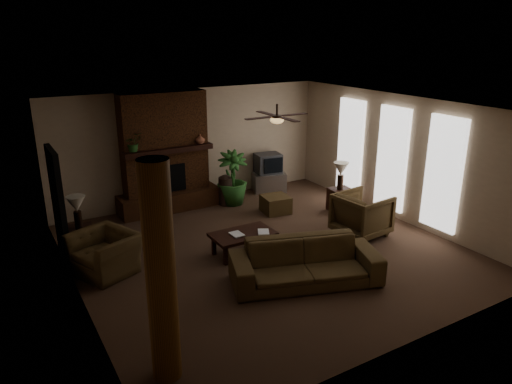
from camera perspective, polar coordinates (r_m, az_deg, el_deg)
room_shell at (r=8.95m, az=1.31°, el=1.11°), size 7.00×7.00×7.00m
fireplace at (r=11.49m, az=-10.69°, el=3.50°), size 2.40×0.70×2.80m
windows at (r=11.24m, az=15.88°, el=3.80°), size 0.08×3.65×2.35m
log_column at (r=5.76m, az=-11.29°, el=-9.70°), size 0.36×0.36×2.80m
doorway at (r=9.60m, az=-22.51°, el=-1.33°), size 0.10×1.00×2.10m
ceiling_fan at (r=9.14m, az=2.51°, el=8.76°), size 1.35×1.35×0.37m
sofa at (r=8.19m, az=5.94°, el=-7.59°), size 2.62×1.52×0.98m
armchair_left at (r=8.91m, az=-17.63°, el=-6.21°), size 1.09×1.30×0.97m
armchair_right at (r=10.23m, az=12.53°, el=-2.40°), size 1.01×1.06×1.00m
coffee_table at (r=9.20m, az=-1.59°, el=-5.23°), size 1.20×0.70×0.43m
ottoman at (r=11.34m, az=2.35°, el=-1.46°), size 0.67×0.67×0.40m
tv_stand at (r=12.81m, az=1.59°, el=1.19°), size 0.96×0.74×0.50m
tv at (r=12.70m, az=1.46°, el=3.43°), size 0.72×0.62×0.52m
floor_vase at (r=11.78m, az=-3.65°, el=0.49°), size 0.34×0.34×0.77m
floor_plant at (r=11.85m, az=-2.84°, el=0.32°), size 0.99×1.45×0.74m
side_table_left at (r=9.81m, az=-20.17°, el=-5.51°), size 0.54×0.54×0.55m
lamp_left at (r=9.50m, az=-20.60°, el=-1.61°), size 0.37×0.37×0.65m
side_table_right at (r=11.55m, az=10.07°, el=-0.96°), size 0.55×0.55×0.55m
lamp_right at (r=11.32m, az=10.09°, el=2.50°), size 0.37×0.37×0.65m
mantel_plant at (r=10.93m, az=-14.43°, el=5.53°), size 0.48×0.51×0.33m
mantel_vase at (r=11.42m, az=-6.68°, el=6.27°), size 0.26×0.27×0.22m
book_a at (r=8.99m, az=-2.92°, el=-4.45°), size 0.22×0.03×0.29m
book_b at (r=9.14m, az=0.23°, el=-4.02°), size 0.20×0.12×0.29m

